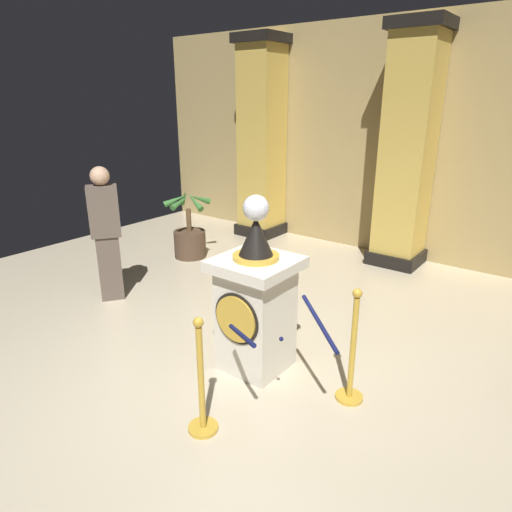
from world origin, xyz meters
TOP-DOWN VIEW (x-y plane):
  - ground_plane at (0.00, 0.00)m, footprint 10.41×10.41m
  - back_wall at (0.00, 4.43)m, footprint 10.41×0.16m
  - pedestal_clock at (0.00, 0.31)m, footprint 0.70×0.70m
  - stanchion_near at (0.21, -0.65)m, footprint 0.24×0.24m
  - stanchion_far at (0.96, 0.40)m, footprint 0.24×0.24m
  - velvet_rope at (0.59, -0.13)m, footprint 0.93×0.93m
  - column_left at (-2.67, 4.00)m, footprint 0.79×0.79m
  - column_centre_rear at (0.00, 4.00)m, footprint 0.79×0.79m
  - potted_palm_left at (-2.80, 2.20)m, footprint 0.74×0.75m
  - bystander_guest at (-2.44, 0.44)m, footprint 0.39×0.42m

SIDE VIEW (x-z plane):
  - ground_plane at x=0.00m, z-range 0.00..0.00m
  - potted_palm_left at x=-2.80m, z-range -0.23..0.89m
  - stanchion_near at x=0.21m, z-range -0.15..0.84m
  - stanchion_far at x=0.96m, z-range -0.16..0.89m
  - pedestal_clock at x=0.00m, z-range -0.17..1.52m
  - velvet_rope at x=0.59m, z-range 0.68..0.90m
  - bystander_guest at x=-2.44m, z-range 0.06..1.77m
  - column_left at x=-2.67m, z-range -0.01..3.49m
  - column_centre_rear at x=0.00m, z-range -0.01..3.49m
  - back_wall at x=0.00m, z-range 0.00..3.64m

